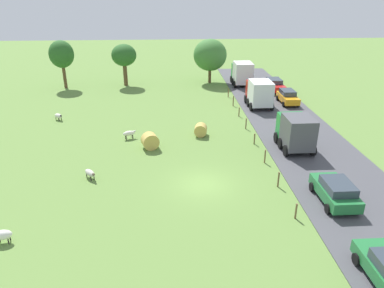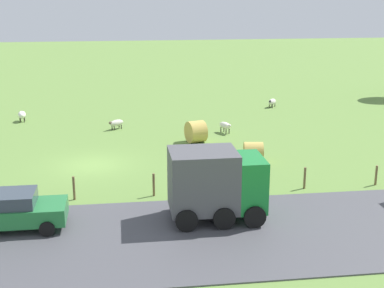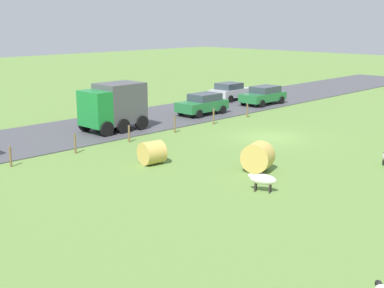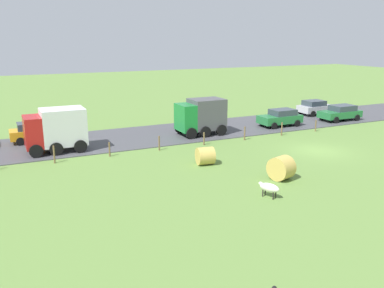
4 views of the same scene
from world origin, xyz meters
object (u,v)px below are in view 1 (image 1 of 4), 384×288
Objects in this scene: sheep_1 at (129,133)px; tree_2 at (124,56)px; car_5 at (275,85)px; hay_bale_0 at (150,141)px; car_1 at (335,191)px; truck_0 at (296,131)px; sheep_3 at (58,116)px; truck_1 at (259,93)px; tree_1 at (61,54)px; sheep_0 at (2,235)px; tree_0 at (210,55)px; sheep_2 at (90,173)px; car_0 at (288,97)px; hay_bale_1 at (201,130)px; truck_2 at (242,73)px.

tree_2 is (-2.48, 20.56, 3.75)m from sheep_1.
hay_bale_0 is at bearing -131.64° from car_5.
truck_0 is at bearing 89.39° from car_1.
hay_bale_0 is (10.26, -8.13, 0.25)m from sheep_3.
car_1 is 0.91× the size of car_5.
tree_1 is at bearing 157.33° from truck_1.
sheep_0 is at bearing -121.67° from hay_bale_0.
truck_1 is at bearing -69.77° from tree_0.
hay_bale_0 reaches higher than sheep_0.
tree_2 is (-0.32, 28.20, 3.83)m from sheep_2.
tree_1 is (-13.02, 21.98, 3.99)m from hay_bale_0.
car_1 is (14.74, -11.96, 0.35)m from sheep_1.
hay_bale_0 is 12.81m from truck_0.
hay_bale_0 is 15.86m from car_1.
car_1 reaches higher than sheep_3.
car_5 reaches higher than car_0.
sheep_3 is 0.27× the size of truck_0.
hay_bale_1 is 15.16m from car_0.
hay_bale_1 is at bearing -131.87° from truck_1.
sheep_2 is at bearing -129.05° from hay_bale_0.
tree_2 reaches higher than sheep_1.
hay_bale_0 is at bearing -38.39° from sheep_3.
truck_1 is at bearing -89.76° from truck_2.
car_1 reaches higher than sheep_0.
sheep_2 is 31.29m from car_5.
truck_0 reaches higher than sheep_3.
car_1 is 28.14m from car_5.
tree_0 is (9.97, 21.36, 3.56)m from sheep_1.
sheep_1 is 0.31× the size of car_1.
car_0 is (3.93, -9.35, -0.95)m from truck_2.
sheep_0 is 0.26× the size of truck_2.
car_1 is at bearing 8.07° from sheep_0.
tree_0 is 1.47× the size of truck_1.
truck_0 reaches higher than car_0.
car_1 is (17.22, -32.52, -3.40)m from tree_2.
tree_1 is 40.85m from car_1.
hay_bale_0 reaches higher than sheep_1.
truck_1 is at bearing 91.33° from truck_0.
sheep_1 is 7.94m from sheep_2.
truck_2 is 31.43m from car_1.
car_1 is at bearing -39.06° from sheep_1.
car_0 is 5.84m from car_5.
sheep_2 is 0.84× the size of hay_bale_0.
truck_1 reaches higher than hay_bale_1.
car_0 is (8.46, -11.25, -3.22)m from tree_0.
hay_bale_0 is at bearing -119.59° from truck_2.
tree_0 reaches higher than hay_bale_1.
sheep_2 is at bearing 165.67° from car_1.
car_0 is at bearing 46.09° from sheep_0.
tree_0 is (12.14, 29.00, 3.64)m from sheep_2.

